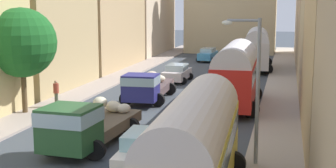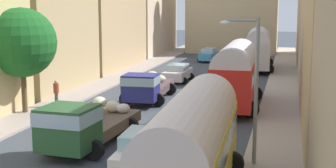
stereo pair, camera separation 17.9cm
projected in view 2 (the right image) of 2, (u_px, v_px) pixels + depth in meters
ground_plane at (192, 85)px, 40.39m from camera, size 154.00×154.00×0.00m
sidewalk_left at (110, 81)px, 42.13m from camera, size 2.50×70.00×0.14m
sidewalk_right at (282, 88)px, 38.62m from camera, size 2.50×70.00×0.14m
building_left_2 at (38, 29)px, 37.96m from camera, size 6.49×10.60×9.40m
building_left_3 at (100, 16)px, 50.04m from camera, size 6.30×13.68×10.64m
building_left_4 at (149, 6)px, 63.88m from camera, size 4.52×14.71×12.53m
building_right_2 at (332, 46)px, 34.15m from camera, size 4.20×11.24×7.58m
building_right_3 at (331, 16)px, 46.57m from camera, size 6.52×13.85×10.89m
building_right_4 at (322, 2)px, 58.99m from camera, size 5.67×11.58×13.69m
distant_church at (233, 6)px, 65.66m from camera, size 11.88×6.89×19.67m
parked_bus_0 at (193, 143)px, 16.37m from camera, size 3.44×9.39×3.86m
parked_bus_1 at (236, 72)px, 31.34m from camera, size 3.43×8.37×4.23m
parked_bus_2 at (258, 47)px, 48.73m from camera, size 3.48×8.56×4.21m
cargo_truck_0 at (83, 124)px, 22.57m from camera, size 3.40×7.25×2.35m
cargo_truck_1 at (147, 86)px, 33.40m from camera, size 3.27×7.10×2.16m
car_0 at (178, 73)px, 42.02m from camera, size 2.41×4.18×1.52m
car_1 at (209, 55)px, 56.46m from camera, size 2.34×4.42×1.53m
car_2 at (141, 151)px, 19.92m from camera, size 2.26×4.13×1.62m
car_3 at (229, 66)px, 46.78m from camera, size 2.26×3.78×1.40m
pedestrian_1 at (56, 92)px, 31.41m from camera, size 0.45×0.45×1.85m
streetlamp_near at (251, 80)px, 19.82m from camera, size 1.61×0.28×6.20m
roadside_tree_1 at (22, 43)px, 29.19m from camera, size 4.21×4.21×6.53m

